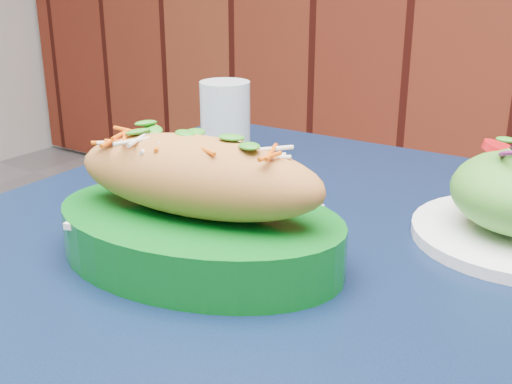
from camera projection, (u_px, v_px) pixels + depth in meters
The scene contains 3 objects.
cafe_table at pixel (312, 332), 0.65m from camera, with size 0.83×0.83×0.75m.
banh_mi_basket at pixel (198, 211), 0.59m from camera, with size 0.31×0.23×0.13m.
water_glass at pixel (225, 122), 0.89m from camera, with size 0.07×0.07×0.11m, color silver.
Camera 1 is at (0.48, 0.72, 1.02)m, focal length 45.00 mm.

